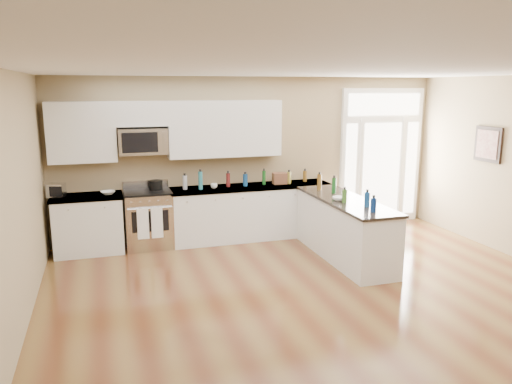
{
  "coord_description": "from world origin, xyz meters",
  "views": [
    {
      "loc": [
        -2.59,
        -4.46,
        2.62
      ],
      "look_at": [
        -0.58,
        2.0,
        1.19
      ],
      "focal_mm": 35.0,
      "sensor_mm": 36.0,
      "label": 1
    }
  ],
  "objects_px": {
    "peninsula_cabinet": "(344,231)",
    "toaster_oven": "(56,190)",
    "kitchen_range": "(149,219)",
    "stockpot": "(156,185)"
  },
  "relations": [
    {
      "from": "peninsula_cabinet",
      "to": "toaster_oven",
      "type": "bearing_deg",
      "value": 160.75
    },
    {
      "from": "peninsula_cabinet",
      "to": "toaster_oven",
      "type": "relative_size",
      "value": 9.42
    },
    {
      "from": "peninsula_cabinet",
      "to": "stockpot",
      "type": "distance_m",
      "value": 3.16
    },
    {
      "from": "peninsula_cabinet",
      "to": "toaster_oven",
      "type": "xyz_separation_m",
      "value": [
        -4.24,
        1.48,
        0.61
      ]
    },
    {
      "from": "peninsula_cabinet",
      "to": "kitchen_range",
      "type": "bearing_deg",
      "value": 153.04
    },
    {
      "from": "stockpot",
      "to": "toaster_oven",
      "type": "height_order",
      "value": "toaster_oven"
    },
    {
      "from": "kitchen_range",
      "to": "toaster_oven",
      "type": "height_order",
      "value": "toaster_oven"
    },
    {
      "from": "peninsula_cabinet",
      "to": "toaster_oven",
      "type": "height_order",
      "value": "toaster_oven"
    },
    {
      "from": "toaster_oven",
      "to": "peninsula_cabinet",
      "type": "bearing_deg",
      "value": -0.53
    },
    {
      "from": "kitchen_range",
      "to": "toaster_oven",
      "type": "distance_m",
      "value": 1.5
    }
  ]
}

